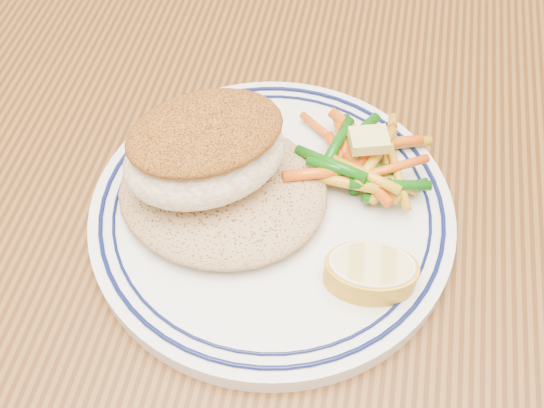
{
  "coord_description": "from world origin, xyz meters",
  "views": [
    {
      "loc": [
        0.04,
        -0.31,
        1.14
      ],
      "look_at": [
        -0.01,
        -0.04,
        0.77
      ],
      "focal_mm": 45.0,
      "sensor_mm": 36.0,
      "label": 1
    }
  ],
  "objects_px": {
    "plate": "(272,213)",
    "vegetable_pile": "(363,161)",
    "rice_pilaf": "(223,189)",
    "dining_table": "(292,249)",
    "fish_fillet": "(205,150)",
    "lemon_wedge": "(371,272)"
  },
  "relations": [
    {
      "from": "dining_table",
      "to": "vegetable_pile",
      "type": "bearing_deg",
      "value": 1.21
    },
    {
      "from": "rice_pilaf",
      "to": "lemon_wedge",
      "type": "height_order",
      "value": "rice_pilaf"
    },
    {
      "from": "dining_table",
      "to": "vegetable_pile",
      "type": "xyz_separation_m",
      "value": [
        0.05,
        0.0,
        0.13
      ]
    },
    {
      "from": "rice_pilaf",
      "to": "vegetable_pile",
      "type": "height_order",
      "value": "vegetable_pile"
    },
    {
      "from": "plate",
      "to": "rice_pilaf",
      "type": "height_order",
      "value": "rice_pilaf"
    },
    {
      "from": "dining_table",
      "to": "fish_fillet",
      "type": "xyz_separation_m",
      "value": [
        -0.05,
        -0.04,
        0.16
      ]
    },
    {
      "from": "dining_table",
      "to": "rice_pilaf",
      "type": "distance_m",
      "value": 0.14
    },
    {
      "from": "fish_fillet",
      "to": "lemon_wedge",
      "type": "distance_m",
      "value": 0.13
    },
    {
      "from": "fish_fillet",
      "to": "lemon_wedge",
      "type": "height_order",
      "value": "fish_fillet"
    },
    {
      "from": "fish_fillet",
      "to": "lemon_wedge",
      "type": "bearing_deg",
      "value": -22.46
    },
    {
      "from": "rice_pilaf",
      "to": "vegetable_pile",
      "type": "relative_size",
      "value": 1.41
    },
    {
      "from": "fish_fillet",
      "to": "dining_table",
      "type": "bearing_deg",
      "value": 36.73
    },
    {
      "from": "dining_table",
      "to": "vegetable_pile",
      "type": "height_order",
      "value": "vegetable_pile"
    },
    {
      "from": "rice_pilaf",
      "to": "fish_fillet",
      "type": "bearing_deg",
      "value": 166.63
    },
    {
      "from": "fish_fillet",
      "to": "lemon_wedge",
      "type": "relative_size",
      "value": 2.18
    },
    {
      "from": "dining_table",
      "to": "fish_fillet",
      "type": "height_order",
      "value": "fish_fillet"
    },
    {
      "from": "plate",
      "to": "vegetable_pile",
      "type": "relative_size",
      "value": 2.47
    },
    {
      "from": "plate",
      "to": "vegetable_pile",
      "type": "xyz_separation_m",
      "value": [
        0.06,
        0.04,
        0.02
      ]
    },
    {
      "from": "lemon_wedge",
      "to": "dining_table",
      "type": "bearing_deg",
      "value": 125.44
    },
    {
      "from": "fish_fillet",
      "to": "vegetable_pile",
      "type": "distance_m",
      "value": 0.11
    },
    {
      "from": "plate",
      "to": "fish_fillet",
      "type": "distance_m",
      "value": 0.07
    },
    {
      "from": "rice_pilaf",
      "to": "lemon_wedge",
      "type": "xyz_separation_m",
      "value": [
        0.11,
        -0.05,
        -0.0
      ]
    }
  ]
}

